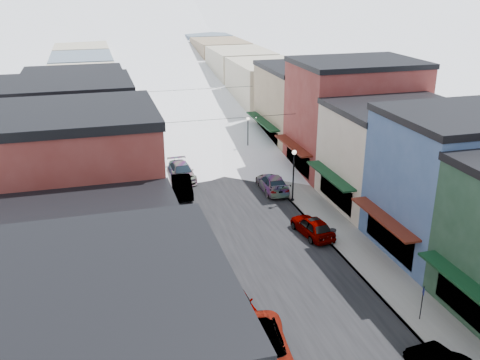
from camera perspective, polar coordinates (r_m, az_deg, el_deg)
road at (r=72.85m, az=-6.06°, el=5.53°), size 10.00×160.00×0.01m
sidewalk_left at (r=72.09m, az=-11.25°, el=5.13°), size 3.20×160.00×0.15m
sidewalk_right at (r=74.16m, az=-1.01°, el=5.98°), size 3.20×160.00×0.15m
curb_left at (r=72.21m, az=-10.02°, el=5.24°), size 0.10×160.00×0.15m
curb_right at (r=73.80m, az=-2.18°, el=5.89°), size 0.10×160.00×0.15m
bldg_l_cream at (r=26.26m, az=-17.21°, el=-13.65°), size 11.30×8.20×9.50m
bldg_l_brick_near at (r=32.61m, az=-18.25°, el=-3.67°), size 12.30×8.20×12.50m
bldg_l_grayblue at (r=41.10m, az=-16.98°, el=-1.03°), size 11.30×9.20×9.00m
bldg_l_brick_far at (r=49.36m, az=-18.21°, el=3.72°), size 13.30×9.20×11.00m
bldg_l_tan at (r=59.09m, az=-16.94°, el=6.10°), size 11.30×11.20×10.00m
bldg_r_blue at (r=41.51m, az=22.02°, el=-0.35°), size 11.30×9.20×10.50m
bldg_r_cream at (r=48.95m, az=16.17°, el=2.58°), size 12.30×9.20×9.00m
bldg_r_brick_far at (r=56.35m, az=12.04°, el=6.64°), size 13.30×9.20×11.50m
bldg_r_tan at (r=64.96m, az=7.16°, el=7.91°), size 11.30×11.20×9.50m
distant_blocks at (r=94.27m, az=-8.62°, el=11.43°), size 34.00×55.00×8.00m
overhead_cables at (r=59.42m, az=-4.18°, el=8.22°), size 16.40×15.04×0.04m
car_white_suv at (r=29.52m, az=2.47°, el=-17.62°), size 3.64×6.55×1.73m
car_silver_sedan at (r=33.27m, az=-0.55°, el=-12.77°), size 2.39×4.82×1.58m
car_dark_hatch at (r=50.39m, az=-6.19°, el=-0.64°), size 2.11×5.03×1.62m
car_silver_wagon at (r=54.13m, az=-6.24°, el=0.89°), size 2.42×5.55×1.59m
car_gray_suv at (r=42.66m, az=7.74°, el=-4.90°), size 2.48×4.85×1.58m
car_black_sedan at (r=50.97m, az=3.48°, el=-0.32°), size 2.38×5.49×1.57m
car_lane_silver at (r=69.93m, az=-7.50°, el=5.40°), size 1.69×4.13×1.40m
car_lane_white at (r=86.78m, az=-7.06°, el=8.57°), size 3.10×6.21×1.69m
parking_sign at (r=33.85m, az=18.86°, el=-12.05°), size 0.12×0.30×2.24m
trash_can at (r=41.92m, az=9.84°, el=-5.78°), size 0.54×0.54×0.91m
streetlamp_near at (r=47.78m, az=5.74°, el=1.17°), size 0.40×0.40×4.77m
streetlamp_far at (r=60.84m, az=0.85°, el=5.30°), size 0.35×0.35×4.25m
snow_pile_near at (r=31.54m, az=-0.50°, el=-15.55°), size 2.47×2.72×1.04m
snow_pile_mid at (r=37.97m, az=-3.35°, el=-8.64°), size 2.63×2.82×1.11m
snow_pile_far at (r=43.91m, az=-5.53°, el=-4.48°), size 2.31×2.62×0.98m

